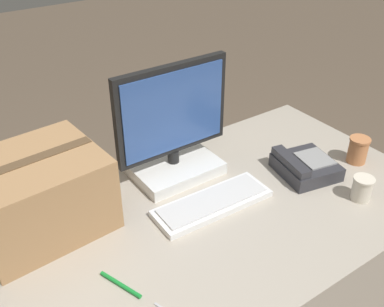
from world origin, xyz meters
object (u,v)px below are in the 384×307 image
(keyboard, at_px, (212,203))
(desk_phone, at_px, (305,166))
(pen_marker, at_px, (121,285))
(paper_cup_right, at_px, (358,150))
(cardboard_box, at_px, (38,194))
(monitor, at_px, (173,136))
(paper_cup_left, at_px, (362,188))

(keyboard, distance_m, desk_phone, 0.41)
(desk_phone, relative_size, pen_marker, 1.71)
(keyboard, relative_size, pen_marker, 2.98)
(desk_phone, height_order, paper_cup_right, paper_cup_right)
(paper_cup_right, xyz_separation_m, cardboard_box, (-1.16, 0.34, 0.07))
(monitor, bearing_deg, pen_marker, -137.85)
(paper_cup_left, distance_m, cardboard_box, 1.10)
(monitor, height_order, keyboard, monitor)
(keyboard, height_order, cardboard_box, cardboard_box)
(paper_cup_right, distance_m, pen_marker, 1.07)
(monitor, xyz_separation_m, keyboard, (-0.00, -0.25, -0.15))
(monitor, xyz_separation_m, pen_marker, (-0.43, -0.39, -0.16))
(monitor, bearing_deg, keyboard, -90.81)
(paper_cup_right, bearing_deg, cardboard_box, 163.60)
(monitor, bearing_deg, cardboard_box, -178.26)
(keyboard, bearing_deg, monitor, 90.96)
(paper_cup_right, bearing_deg, monitor, 150.86)
(keyboard, bearing_deg, cardboard_box, 157.05)
(monitor, height_order, paper_cup_right, monitor)
(paper_cup_right, relative_size, cardboard_box, 0.25)
(pen_marker, bearing_deg, paper_cup_right, 72.08)
(keyboard, height_order, pen_marker, keyboard)
(paper_cup_left, height_order, paper_cup_right, paper_cup_right)
(desk_phone, height_order, cardboard_box, cardboard_box)
(keyboard, xyz_separation_m, paper_cup_right, (0.64, -0.10, 0.04))
(paper_cup_left, height_order, cardboard_box, cardboard_box)
(desk_phone, bearing_deg, cardboard_box, 174.72)
(desk_phone, height_order, pen_marker, desk_phone)
(paper_cup_left, bearing_deg, cardboard_box, 152.51)
(cardboard_box, bearing_deg, keyboard, -24.72)
(cardboard_box, bearing_deg, desk_phone, -16.86)
(monitor, distance_m, desk_phone, 0.52)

